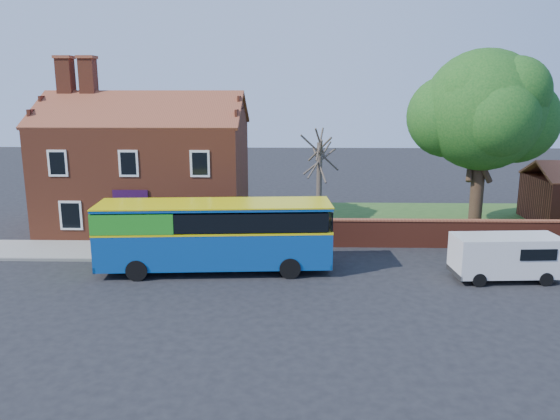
{
  "coord_description": "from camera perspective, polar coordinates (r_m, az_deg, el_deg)",
  "views": [
    {
      "loc": [
        2.21,
        -22.53,
        8.65
      ],
      "look_at": [
        1.52,
        5.0,
        2.53
      ],
      "focal_mm": 35.0,
      "sensor_mm": 36.0,
      "label": 1
    }
  ],
  "objects": [
    {
      "name": "pavement",
      "position": [
        30.96,
        -15.98,
        -4.09
      ],
      "size": [
        18.0,
        3.5,
        0.12
      ],
      "primitive_type": "cube",
      "color": "gray",
      "rests_on": "ground"
    },
    {
      "name": "kerb",
      "position": [
        29.37,
        -16.98,
        -5.03
      ],
      "size": [
        18.0,
        0.15,
        0.14
      ],
      "primitive_type": "cube",
      "color": "slate",
      "rests_on": "ground"
    },
    {
      "name": "large_tree",
      "position": [
        35.14,
        20.48,
        9.38
      ],
      "size": [
        9.02,
        7.14,
        11.0
      ],
      "color": "black",
      "rests_on": "ground"
    },
    {
      "name": "van_near",
      "position": [
        27.26,
        22.52,
        -4.4
      ],
      "size": [
        4.87,
        2.23,
        2.09
      ],
      "rotation": [
        0.0,
        0.0,
        0.07
      ],
      "color": "silver",
      "rests_on": "ground"
    },
    {
      "name": "bus",
      "position": [
        26.44,
        -7.58,
        -2.36
      ],
      "size": [
        11.25,
        3.55,
        3.37
      ],
      "rotation": [
        0.0,
        0.0,
        0.07
      ],
      "color": "#0C428E",
      "rests_on": "ground"
    },
    {
      "name": "bare_tree",
      "position": [
        32.32,
        4.11,
        2.69
      ],
      "size": [
        2.3,
        2.74,
        6.14
      ],
      "color": "#4C4238",
      "rests_on": "ground"
    },
    {
      "name": "boundary_wall",
      "position": [
        32.4,
        20.85,
        -2.32
      ],
      "size": [
        22.0,
        0.38,
        1.6
      ],
      "color": "maroon",
      "rests_on": "ground"
    },
    {
      "name": "ground",
      "position": [
        24.24,
        -3.94,
        -8.42
      ],
      "size": [
        120.0,
        120.0,
        0.0
      ],
      "primitive_type": "plane",
      "color": "black",
      "rests_on": "ground"
    },
    {
      "name": "shop_building",
      "position": [
        35.65,
        -13.63,
        3.72
      ],
      "size": [
        12.3,
        8.13,
        10.5
      ],
      "color": "brown",
      "rests_on": "ground"
    },
    {
      "name": "grass_strip",
      "position": [
        38.13,
        17.83,
        -1.18
      ],
      "size": [
        26.0,
        12.0,
        0.04
      ],
      "primitive_type": "cube",
      "color": "#426B28",
      "rests_on": "ground"
    }
  ]
}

